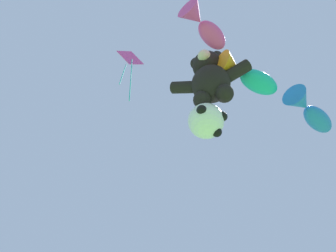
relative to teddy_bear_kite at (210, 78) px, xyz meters
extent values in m
ellipsoid|color=black|center=(0.00, 0.01, -0.30)|extent=(1.06, 0.91, 1.29)
sphere|color=black|center=(0.00, 0.01, 0.66)|extent=(0.89, 0.89, 0.89)
sphere|color=beige|center=(0.00, -0.37, 0.59)|extent=(0.37, 0.37, 0.37)
sphere|color=black|center=(-0.32, 0.01, 1.01)|extent=(0.36, 0.36, 0.36)
cylinder|color=black|center=(-0.77, 0.01, -0.08)|extent=(0.77, 0.34, 0.60)
sphere|color=black|center=(-0.29, 0.01, -0.92)|extent=(0.48, 0.48, 0.48)
sphere|color=black|center=(0.32, 0.01, 1.01)|extent=(0.36, 0.36, 0.36)
cylinder|color=black|center=(0.77, 0.01, -0.08)|extent=(0.77, 0.34, 0.60)
sphere|color=black|center=(0.29, 0.01, -0.92)|extent=(0.48, 0.48, 0.48)
sphere|color=white|center=(-0.31, 0.25, -1.49)|extent=(0.91, 0.91, 0.91)
sphere|color=black|center=(0.10, 0.25, -1.49)|extent=(0.25, 0.25, 0.25)
sphere|color=black|center=(-0.40, 0.53, -1.19)|extent=(0.25, 0.25, 0.25)
sphere|color=black|center=(-0.31, -0.16, -1.55)|extent=(0.25, 0.25, 0.25)
sphere|color=black|center=(-0.11, 0.40, -1.83)|extent=(0.25, 0.25, 0.25)
ellipsoid|color=#E53F9E|center=(0.38, -1.08, 0.21)|extent=(0.84, 1.06, 0.44)
cone|color=#E53F9E|center=(0.10, -1.75, 0.21)|extent=(0.79, 0.72, 0.64)
sphere|color=black|center=(0.49, -0.81, 0.32)|extent=(0.11, 0.11, 0.11)
ellipsoid|color=#19ADB2|center=(1.27, 0.78, 0.23)|extent=(1.31, 1.37, 0.54)
cone|color=orange|center=(0.63, 0.05, 0.23)|extent=(1.06, 1.05, 0.80)
sphere|color=black|center=(1.54, 1.08, 0.38)|extent=(0.14, 0.14, 0.14)
ellipsoid|color=blue|center=(2.78, 2.78, 0.22)|extent=(1.13, 1.44, 0.53)
cone|color=blue|center=(2.34, 1.87, 0.22)|extent=(1.01, 0.99, 0.78)
sphere|color=black|center=(2.97, 3.15, 0.36)|extent=(0.14, 0.14, 0.14)
cube|color=#E53F9E|center=(-2.51, -0.26, 2.29)|extent=(0.69, 0.79, 1.03)
cylinder|color=#19ADB2|center=(-2.64, -0.31, 1.24)|extent=(0.03, 0.18, 1.44)
cylinder|color=#19ADB2|center=(-2.38, -0.23, 0.93)|extent=(0.03, 0.26, 2.06)
camera|label=1|loc=(0.54, -4.89, -7.81)|focal=35.00mm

